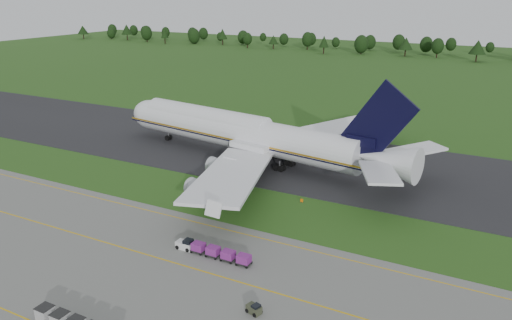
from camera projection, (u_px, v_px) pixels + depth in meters
The scene contains 9 objects.
ground at pixel (239, 203), 88.39m from camera, with size 600.00×600.00×0.00m, color #244A16.
apron at pixel (100, 304), 59.88m from camera, with size 300.00×52.00×0.06m, color slate.
taxiway at pixel (300, 158), 111.85m from camera, with size 300.00×40.00×0.08m, color black.
apron_markings at pixel (138, 276), 65.75m from camera, with size 300.00×30.20×0.01m.
tree_line at pixel (408, 46), 279.32m from camera, with size 526.22×22.33×11.73m.
aircraft at pixel (245, 133), 109.64m from camera, with size 75.29×72.22×21.06m.
baggage_train at pixel (211, 251), 70.51m from camera, with size 12.09×1.55×1.49m.
utility_cart at pixel (254, 309), 58.15m from camera, with size 1.99×1.51×0.97m.
edge_markers at pixel (272, 195), 91.28m from camera, with size 12.11×0.30×0.60m.
Camera 1 is at (40.33, -70.48, 35.87)m, focal length 35.00 mm.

